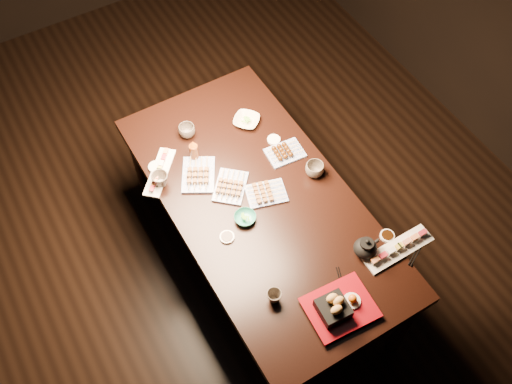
# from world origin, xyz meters

# --- Properties ---
(ground) EXTENTS (5.00, 5.00, 0.00)m
(ground) POSITION_xyz_m (0.00, 0.00, 0.00)
(ground) COLOR black
(ground) RESTS_ON ground
(dining_table) EXTENTS (1.39, 1.98, 0.75)m
(dining_table) POSITION_xyz_m (0.09, -0.37, 0.38)
(dining_table) COLOR black
(dining_table) RESTS_ON ground
(sushi_platter_near) EXTENTS (0.38, 0.11, 0.05)m
(sushi_platter_near) POSITION_xyz_m (0.53, -0.96, 0.77)
(sushi_platter_near) COLOR white
(sushi_platter_near) RESTS_ON dining_table
(sushi_platter_far) EXTENTS (0.28, 0.30, 0.04)m
(sushi_platter_far) POSITION_xyz_m (-0.29, 0.07, 0.77)
(sushi_platter_far) COLOR white
(sushi_platter_far) RESTS_ON dining_table
(yakitori_plate_center) EXTENTS (0.26, 0.27, 0.05)m
(yakitori_plate_center) POSITION_xyz_m (-0.00, -0.21, 0.78)
(yakitori_plate_center) COLOR #828EB6
(yakitori_plate_center) RESTS_ON dining_table
(yakitori_plate_right) EXTENTS (0.24, 0.20, 0.05)m
(yakitori_plate_right) POSITION_xyz_m (0.14, -0.34, 0.78)
(yakitori_plate_right) COLOR #828EB6
(yakitori_plate_right) RESTS_ON dining_table
(yakitori_plate_left) EXTENTS (0.27, 0.29, 0.06)m
(yakitori_plate_left) POSITION_xyz_m (-0.12, -0.05, 0.78)
(yakitori_plate_left) COLOR #828EB6
(yakitori_plate_left) RESTS_ON dining_table
(tsukune_plate) EXTENTS (0.21, 0.16, 0.05)m
(tsukune_plate) POSITION_xyz_m (0.37, -0.17, 0.78)
(tsukune_plate) COLOR #828EB6
(tsukune_plate) RESTS_ON dining_table
(edamame_bowl_green) EXTENTS (0.13, 0.13, 0.04)m
(edamame_bowl_green) POSITION_xyz_m (-0.04, -0.42, 0.77)
(edamame_bowl_green) COLOR #2B846F
(edamame_bowl_green) RESTS_ON dining_table
(edamame_bowl_cream) EXTENTS (0.20, 0.20, 0.04)m
(edamame_bowl_cream) POSITION_xyz_m (0.30, 0.14, 0.77)
(edamame_bowl_cream) COLOR beige
(edamame_bowl_cream) RESTS_ON dining_table
(tempura_tray) EXTENTS (0.33, 0.27, 0.11)m
(tempura_tray) POSITION_xyz_m (0.10, -1.07, 0.81)
(tempura_tray) COLOR black
(tempura_tray) RESTS_ON dining_table
(teacup_near_left) EXTENTS (0.07, 0.07, 0.07)m
(teacup_near_left) POSITION_xyz_m (-0.14, -0.87, 0.78)
(teacup_near_left) COLOR brown
(teacup_near_left) RESTS_ON dining_table
(teacup_mid_right) EXTENTS (0.14, 0.14, 0.08)m
(teacup_mid_right) POSITION_xyz_m (0.43, -0.36, 0.79)
(teacup_mid_right) COLOR brown
(teacup_mid_right) RESTS_ON dining_table
(teacup_far_left) EXTENTS (0.09, 0.09, 0.08)m
(teacup_far_left) POSITION_xyz_m (-0.31, -0.00, 0.79)
(teacup_far_left) COLOR brown
(teacup_far_left) RESTS_ON dining_table
(teacup_far_right) EXTENTS (0.13, 0.13, 0.07)m
(teacup_far_right) POSITION_xyz_m (-0.04, 0.23, 0.79)
(teacup_far_right) COLOR brown
(teacup_far_right) RESTS_ON dining_table
(teapot) EXTENTS (0.14, 0.14, 0.12)m
(teapot) POSITION_xyz_m (0.37, -0.89, 0.81)
(teapot) COLOR black
(teapot) RESTS_ON dining_table
(condiment_bottle) EXTENTS (0.07, 0.07, 0.15)m
(condiment_bottle) POSITION_xyz_m (-0.08, 0.06, 0.82)
(condiment_bottle) COLOR #71330F
(condiment_bottle) RESTS_ON dining_table
(sauce_dish_west) EXTENTS (0.08, 0.08, 0.01)m
(sauce_dish_west) POSITION_xyz_m (-0.17, -0.47, 0.76)
(sauce_dish_west) COLOR white
(sauce_dish_west) RESTS_ON dining_table
(sauce_dish_east) EXTENTS (0.09, 0.09, 0.01)m
(sauce_dish_east) POSITION_xyz_m (0.36, -0.05, 0.76)
(sauce_dish_east) COLOR white
(sauce_dish_east) RESTS_ON dining_table
(sauce_dish_se) EXTENTS (0.08, 0.08, 0.01)m
(sauce_dish_se) POSITION_xyz_m (0.53, -0.87, 0.76)
(sauce_dish_se) COLOR white
(sauce_dish_se) RESTS_ON dining_table
(sauce_dish_nw) EXTENTS (0.09, 0.09, 0.01)m
(sauce_dish_nw) POSITION_xyz_m (-0.29, 0.11, 0.76)
(sauce_dish_nw) COLOR white
(sauce_dish_nw) RESTS_ON dining_table
(chopsticks_near) EXTENTS (0.09, 0.19, 0.01)m
(chopsticks_near) POSITION_xyz_m (0.18, -0.98, 0.75)
(chopsticks_near) COLOR black
(chopsticks_near) RESTS_ON dining_table
(chopsticks_se) EXTENTS (0.21, 0.12, 0.01)m
(chopsticks_se) POSITION_xyz_m (0.62, -1.01, 0.75)
(chopsticks_se) COLOR black
(chopsticks_se) RESTS_ON dining_table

